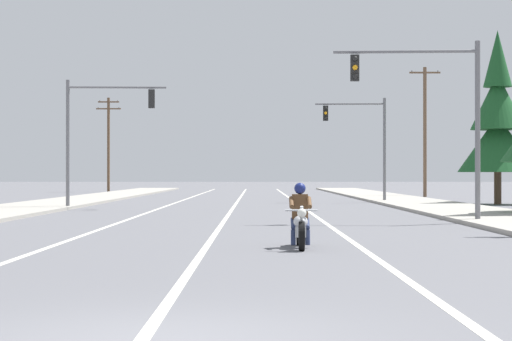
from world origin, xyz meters
The scene contains 13 objects.
ground_plane centered at (0.00, 0.00, 0.00)m, with size 400.00×400.00×0.00m, color #5B5B60.
lane_stripe_center centered at (-0.17, 45.00, 0.00)m, with size 0.16×100.00×0.01m, color beige.
lane_stripe_left centered at (-3.72, 45.00, 0.00)m, with size 0.16×100.00×0.01m, color beige.
lane_stripe_right centered at (3.31, 45.00, 0.00)m, with size 0.16×100.00×0.01m, color beige.
sidewalk_kerb_right centered at (9.95, 40.00, 0.07)m, with size 4.40×110.00×0.14m, color #9E998E.
sidewalk_kerb_left centered at (-9.95, 40.00, 0.07)m, with size 4.40×110.00×0.14m, color #9E998E.
motorcycle_with_rider centered at (1.95, 11.52, 0.59)m, with size 0.70×2.19×1.46m.
traffic_signal_near_right centered at (7.08, 22.26, 4.10)m, with size 4.98×0.43×6.20m.
traffic_signal_near_left centered at (-6.72, 35.15, 4.09)m, with size 4.81×0.50×6.20m.
traffic_signal_mid_right centered at (7.43, 45.57, 4.05)m, with size 4.20×0.37×6.20m.
utility_pole_right_far centered at (13.40, 58.62, 5.00)m, with size 2.28×0.26×9.56m.
utility_pole_left_far centered at (-13.02, 78.04, 4.83)m, with size 2.35×0.26×8.93m.
conifer_tree_right_verge_far centered at (14.28, 41.59, 4.40)m, with size 4.37×4.37×9.61m.
Camera 1 is at (0.96, -9.11, 1.64)m, focal length 64.66 mm.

